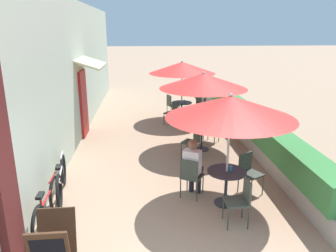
{
  "coord_description": "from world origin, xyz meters",
  "views": [
    {
      "loc": [
        -0.45,
        -3.61,
        3.4
      ],
      "look_at": [
        0.15,
        4.33,
        1.0
      ],
      "focal_mm": 35.0,
      "sensor_mm": 36.0,
      "label": 1
    }
  ],
  "objects": [
    {
      "name": "coffee_cup_near",
      "position": [
        1.22,
        2.18,
        0.76
      ],
      "size": [
        0.07,
        0.07,
        0.09
      ],
      "color": "teal",
      "rests_on": "patio_table_near"
    },
    {
      "name": "patio_table_near",
      "position": [
        1.14,
        2.16,
        0.51
      ],
      "size": [
        0.77,
        0.77,
        0.71
      ],
      "color": "#28282D",
      "rests_on": "ground_plane"
    },
    {
      "name": "bicycle_leaning",
      "position": [
        -2.2,
        1.67,
        0.35
      ],
      "size": [
        0.1,
        1.74,
        0.76
      ],
      "rotation": [
        0.0,
        0.0,
        0.01
      ],
      "color": "black",
      "rests_on": "ground_plane"
    },
    {
      "name": "cafe_chair_mid_left",
      "position": [
        1.53,
        5.84,
        0.52
      ],
      "size": [
        0.56,
        0.56,
        0.87
      ],
      "rotation": [
        0.0,
        0.0,
        4.11
      ],
      "color": "#384238",
      "rests_on": "ground_plane"
    },
    {
      "name": "patio_umbrella_mid",
      "position": [
        1.18,
        5.2,
        2.0
      ],
      "size": [
        2.42,
        2.42,
        2.25
      ],
      "color": "#B7B7BC",
      "rests_on": "ground_plane"
    },
    {
      "name": "patio_table_mid",
      "position": [
        1.18,
        5.2,
        0.51
      ],
      "size": [
        0.77,
        0.77,
        0.71
      ],
      "color": "#28282D",
      "rests_on": "ground_plane"
    },
    {
      "name": "seated_patron_near_back",
      "position": [
        0.53,
        2.55,
        0.69
      ],
      "size": [
        0.48,
        0.51,
        1.25
      ],
      "rotation": [
        0.0,
        0.0,
        12.04
      ],
      "color": "#23232D",
      "rests_on": "ground_plane"
    },
    {
      "name": "patio_umbrella_near",
      "position": [
        1.14,
        2.16,
        2.0
      ],
      "size": [
        2.42,
        2.42,
        2.25
      ],
      "color": "#B7B7BC",
      "rests_on": "ground_plane"
    },
    {
      "name": "patio_table_far",
      "position": [
        0.96,
        8.29,
        0.51
      ],
      "size": [
        0.77,
        0.77,
        0.71
      ],
      "color": "#28282D",
      "rests_on": "ground_plane"
    },
    {
      "name": "cafe_chair_near_left",
      "position": [
        1.22,
        1.43,
        0.52
      ],
      "size": [
        0.4,
        0.4,
        0.87
      ],
      "rotation": [
        0.0,
        0.0,
        7.85
      ],
      "color": "#384238",
      "rests_on": "ground_plane"
    },
    {
      "name": "cafe_facade_wall",
      "position": [
        -2.54,
        7.51,
        2.09
      ],
      "size": [
        0.98,
        15.29,
        4.2
      ],
      "color": "#B2C1AD",
      "rests_on": "ground_plane"
    },
    {
      "name": "coffee_cup_mid",
      "position": [
        1.1,
        5.34,
        0.76
      ],
      "size": [
        0.07,
        0.07,
        0.09
      ],
      "color": "#232328",
      "rests_on": "patio_table_mid"
    },
    {
      "name": "coffee_cup_far",
      "position": [
        1.06,
        8.27,
        0.76
      ],
      "size": [
        0.07,
        0.07,
        0.09
      ],
      "color": "teal",
      "rests_on": "patio_table_far"
    },
    {
      "name": "cafe_chair_far_back",
      "position": [
        0.57,
        7.68,
        0.52
      ],
      "size": [
        0.56,
        0.56,
        0.87
      ],
      "rotation": [
        0.0,
        0.0,
        13.46
      ],
      "color": "#384238",
      "rests_on": "ground_plane"
    },
    {
      "name": "cafe_chair_near_right",
      "position": [
        1.73,
        2.58,
        0.52
      ],
      "size": [
        0.55,
        0.55,
        0.87
      ],
      "rotation": [
        0.0,
        0.0,
        9.95
      ],
      "color": "#384238",
      "rests_on": "ground_plane"
    },
    {
      "name": "cafe_chair_far_left",
      "position": [
        1.69,
        8.26,
        0.52
      ],
      "size": [
        0.46,
        0.46,
        0.87
      ],
      "rotation": [
        0.0,
        0.0,
        9.27
      ],
      "color": "#384238",
      "rests_on": "ground_plane"
    },
    {
      "name": "planter_hedge",
      "position": [
        2.75,
        7.55,
        0.54
      ],
      "size": [
        0.6,
        14.29,
        1.01
      ],
      "color": "gray",
      "rests_on": "ground_plane"
    },
    {
      "name": "cafe_chair_far_right",
      "position": [
        0.63,
        8.94,
        0.52
      ],
      "size": [
        0.52,
        0.52,
        0.87
      ],
      "rotation": [
        0.0,
        0.0,
        11.36
      ],
      "color": "#384238",
      "rests_on": "ground_plane"
    },
    {
      "name": "menu_board",
      "position": [
        -1.72,
        0.29,
        0.47
      ],
      "size": [
        0.56,
        0.65,
        0.96
      ],
      "rotation": [
        0.0,
        0.0,
        0.03
      ],
      "color": "#422819",
      "rests_on": "ground_plane"
    },
    {
      "name": "bicycle_second",
      "position": [
        -2.2,
        2.74,
        0.37
      ],
      "size": [
        0.33,
        1.76,
        0.8
      ],
      "rotation": [
        0.0,
        0.0,
        0.15
      ],
      "color": "black",
      "rests_on": "ground_plane"
    },
    {
      "name": "cafe_chair_mid_right",
      "position": [
        0.84,
        4.56,
        0.52
      ],
      "size": [
        0.56,
        0.56,
        0.87
      ],
      "rotation": [
        0.0,
        0.0,
        7.25
      ],
      "color": "#384238",
      "rests_on": "ground_plane"
    },
    {
      "name": "cafe_chair_near_back",
      "position": [
        0.48,
        2.45,
        0.52
      ],
      "size": [
        0.55,
        0.55,
        0.87
      ],
      "rotation": [
        0.0,
        0.0,
        12.04
      ],
      "color": "#384238",
      "rests_on": "ground_plane"
    },
    {
      "name": "patio_umbrella_far",
      "position": [
        0.96,
        8.29,
        2.0
      ],
      "size": [
        2.42,
        2.42,
        2.25
      ],
      "color": "#B7B7BC",
      "rests_on": "ground_plane"
    }
  ]
}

